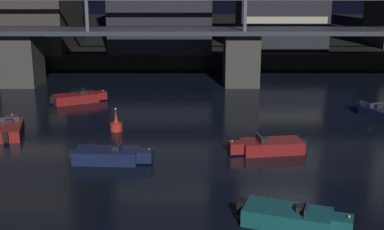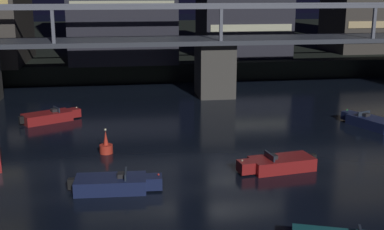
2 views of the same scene
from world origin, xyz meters
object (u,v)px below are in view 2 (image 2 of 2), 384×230
speedboat_mid_center (369,122)px  speedboat_far_center (278,164)px  channel_buoy (106,147)px  speedboat_near_right (115,184)px  river_bridge (215,56)px  speedboat_near_center (50,117)px

speedboat_mid_center → speedboat_far_center: size_ratio=0.97×
channel_buoy → speedboat_near_right: bearing=-84.9°
speedboat_near_right → speedboat_far_center: bearing=10.2°
speedboat_mid_center → channel_buoy: bearing=-170.2°
river_bridge → speedboat_near_right: size_ratio=19.12×
speedboat_near_right → channel_buoy: channel_buoy is taller
speedboat_near_right → channel_buoy: size_ratio=2.97×
river_bridge → speedboat_far_center: size_ratio=19.07×
speedboat_near_right → speedboat_mid_center: bearing=26.7°
speedboat_near_center → speedboat_mid_center: bearing=-12.0°
river_bridge → speedboat_near_center: (-15.77, -8.25, -3.74)m
speedboat_mid_center → speedboat_near_right: bearing=-153.3°
channel_buoy → speedboat_mid_center: bearing=9.8°
river_bridge → channel_buoy: bearing=-122.0°
speedboat_far_center → channel_buoy: 11.69m
speedboat_near_right → speedboat_far_center: 10.20m
channel_buoy → river_bridge: bearing=58.0°
river_bridge → speedboat_mid_center: bearing=-53.6°
river_bridge → speedboat_near_center: size_ratio=20.29×
river_bridge → speedboat_near_right: 26.46m
speedboat_mid_center → speedboat_far_center: same height
speedboat_near_center → speedboat_near_right: 16.74m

